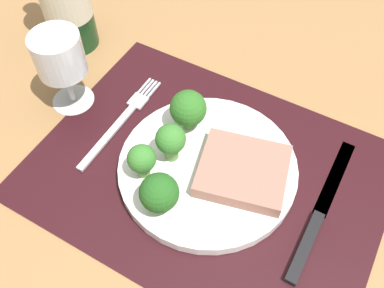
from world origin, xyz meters
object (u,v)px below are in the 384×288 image
object	(u,v)px
plate	(208,168)
wine_glass	(60,59)
steak	(243,171)
fork	(121,120)
knife	(318,218)

from	to	relation	value
plate	wine_glass	distance (cm)	25.34
steak	fork	distance (cm)	19.97
fork	knife	distance (cm)	30.55
plate	wine_glass	xyz separation A→B (cm)	(-24.17, 1.39, 7.48)
wine_glass	plate	bearing A→B (deg)	-3.30
steak	fork	size ratio (longest dim) A/B	0.58
steak	knife	world-z (taller)	steak
plate	fork	bearing A→B (deg)	174.64
fork	wine_glass	xyz separation A→B (cm)	(-9.02, -0.03, 8.03)
plate	wine_glass	bearing A→B (deg)	176.70
fork	wine_glass	size ratio (longest dim) A/B	1.55
plate	knife	world-z (taller)	plate
plate	steak	bearing A→B (deg)	9.30
knife	wine_glass	bearing A→B (deg)	178.53
plate	wine_glass	size ratio (longest dim) A/B	1.92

